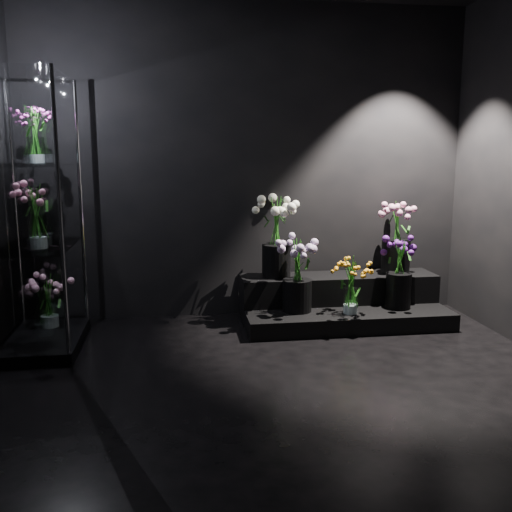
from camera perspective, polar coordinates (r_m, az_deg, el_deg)
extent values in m
plane|color=black|center=(3.57, 3.58, -14.56)|extent=(4.00, 4.00, 0.00)
plane|color=black|center=(5.21, -0.81, 9.26)|extent=(4.00, 0.00, 4.00)
plane|color=black|center=(1.35, 21.99, 5.10)|extent=(4.00, 0.00, 4.00)
cube|color=black|center=(5.15, 8.78, -5.85)|extent=(1.79, 0.79, 0.15)
cube|color=black|center=(5.28, 8.21, -3.19)|extent=(1.79, 0.40, 0.25)
cube|color=black|center=(4.79, -20.37, -7.99)|extent=(0.56, 0.94, 0.09)
cube|color=white|center=(4.62, -20.96, 0.90)|extent=(0.50, 0.88, 0.01)
cube|color=white|center=(4.56, -21.46, 8.48)|extent=(0.50, 0.88, 0.01)
cylinder|color=white|center=(4.90, 9.44, -4.43)|extent=(0.13, 0.13, 0.23)
cylinder|color=black|center=(4.92, 4.13, -3.95)|extent=(0.25, 0.25, 0.28)
cylinder|color=black|center=(5.16, 14.03, -3.36)|extent=(0.22, 0.22, 0.31)
cylinder|color=black|center=(5.10, 2.04, -0.46)|extent=(0.26, 0.26, 0.29)
cylinder|color=black|center=(5.40, 13.79, -0.04)|extent=(0.26, 0.26, 0.31)
cylinder|color=white|center=(4.45, -20.96, 2.25)|extent=(0.13, 0.13, 0.24)
cylinder|color=white|center=(4.74, -21.09, 9.83)|extent=(0.12, 0.12, 0.20)
cylinder|color=white|center=(4.95, -19.97, -5.15)|extent=(0.15, 0.15, 0.28)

